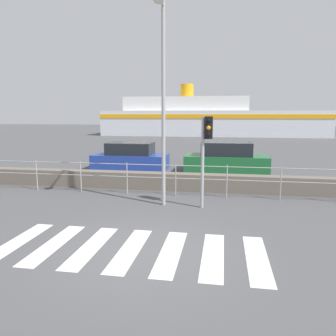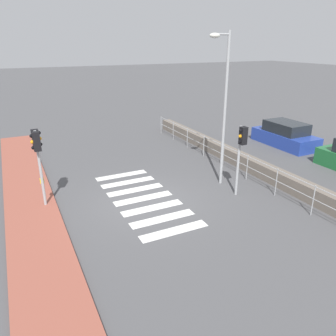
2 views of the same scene
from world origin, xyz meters
name	(u,v)px [view 1 (image 1 of 2)]	position (x,y,z in m)	size (l,w,h in m)	color
ground_plane	(143,250)	(0.00, 0.00, 0.00)	(160.00, 160.00, 0.00)	#4C4C4F
crosswalk	(130,249)	(-0.28, 0.00, 0.00)	(5.85, 2.40, 0.01)	silver
seawall	(179,182)	(0.00, 5.78, 0.33)	(20.22, 0.55, 0.66)	#6B6056
harbor_fence	(176,175)	(0.00, 4.90, 0.77)	(18.23, 0.04, 1.17)	#9EA0A3
traffic_light_far	(206,141)	(1.15, 3.52, 2.10)	(0.34, 0.32, 2.86)	#9EA0A3
streetlamp	(162,84)	(-0.21, 3.50, 3.84)	(0.32, 0.93, 6.26)	#9EA0A3
ferry_boat	(207,119)	(-0.72, 39.90, 2.22)	(29.72, 8.18, 7.01)	silver
parked_car_blue	(131,158)	(-3.28, 10.41, 0.61)	(3.98, 1.80, 1.42)	#233D9E
parked_car_green	(226,159)	(1.83, 10.41, 0.65)	(4.22, 1.88, 1.52)	#1E6633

